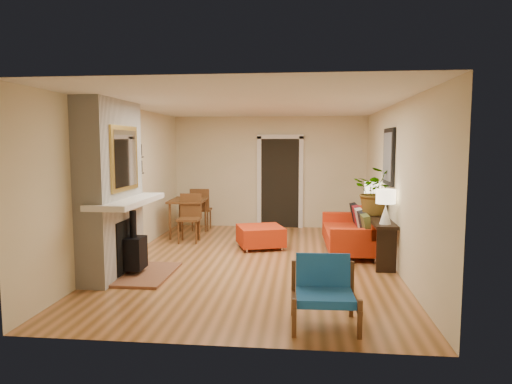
# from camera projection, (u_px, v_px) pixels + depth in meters

# --- Properties ---
(room_shell) EXTENTS (6.50, 6.50, 6.50)m
(room_shell) POSITION_uv_depth(u_px,v_px,m) (295.00, 177.00, 10.07)
(room_shell) COLOR #BE7A49
(room_shell) RESTS_ON ground
(fireplace) EXTENTS (1.09, 1.68, 2.60)m
(fireplace) POSITION_uv_depth(u_px,v_px,m) (113.00, 193.00, 6.75)
(fireplace) COLOR white
(fireplace) RESTS_ON ground
(sofa) EXTENTS (0.91, 2.01, 0.78)m
(sofa) POSITION_uv_depth(u_px,v_px,m) (353.00, 232.00, 8.43)
(sofa) COLOR silver
(sofa) RESTS_ON ground
(ottoman) EXTENTS (1.02, 1.02, 0.41)m
(ottoman) POSITION_uv_depth(u_px,v_px,m) (260.00, 235.00, 8.64)
(ottoman) COLOR silver
(ottoman) RESTS_ON ground
(blue_chair) EXTENTS (0.73, 0.72, 0.74)m
(blue_chair) POSITION_uv_depth(u_px,v_px,m) (324.00, 287.00, 4.98)
(blue_chair) COLOR brown
(blue_chair) RESTS_ON ground
(dining_table) EXTENTS (0.79, 1.80, 0.96)m
(dining_table) POSITION_uv_depth(u_px,v_px,m) (192.00, 206.00, 9.75)
(dining_table) COLOR brown
(dining_table) RESTS_ON ground
(console_table) EXTENTS (0.34, 1.85, 0.72)m
(console_table) POSITION_uv_depth(u_px,v_px,m) (378.00, 226.00, 7.76)
(console_table) COLOR black
(console_table) RESTS_ON ground
(lamp_near) EXTENTS (0.30, 0.30, 0.54)m
(lamp_near) POSITION_uv_depth(u_px,v_px,m) (386.00, 202.00, 7.05)
(lamp_near) COLOR white
(lamp_near) RESTS_ON console_table
(lamp_far) EXTENTS (0.30, 0.30, 0.54)m
(lamp_far) POSITION_uv_depth(u_px,v_px,m) (373.00, 193.00, 8.40)
(lamp_far) COLOR white
(lamp_far) RESTS_ON console_table
(houseplant) EXTENTS (0.85, 0.76, 0.84)m
(houseplant) POSITION_uv_depth(u_px,v_px,m) (376.00, 191.00, 7.93)
(houseplant) COLOR #1E5919
(houseplant) RESTS_ON console_table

